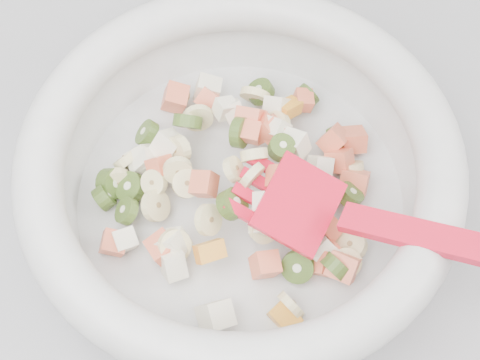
{
  "coord_description": "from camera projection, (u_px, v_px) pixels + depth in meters",
  "views": [
    {
      "loc": [
        -0.13,
        1.13,
        1.49
      ],
      "look_at": [
        -0.15,
        1.43,
        0.95
      ],
      "focal_mm": 55.0,
      "sensor_mm": 36.0,
      "label": 1
    }
  ],
  "objects": [
    {
      "name": "counter",
      "position": [
        344.0,
        338.0,
        1.06
      ],
      "size": [
        2.0,
        0.6,
        0.9
      ],
      "primitive_type": "cube",
      "color": "gray",
      "rests_on": "ground"
    },
    {
      "name": "mixing_bowl",
      "position": [
        241.0,
        175.0,
        0.61
      ],
      "size": [
        0.48,
        0.37,
        0.15
      ],
      "color": "silver",
      "rests_on": "counter"
    }
  ]
}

